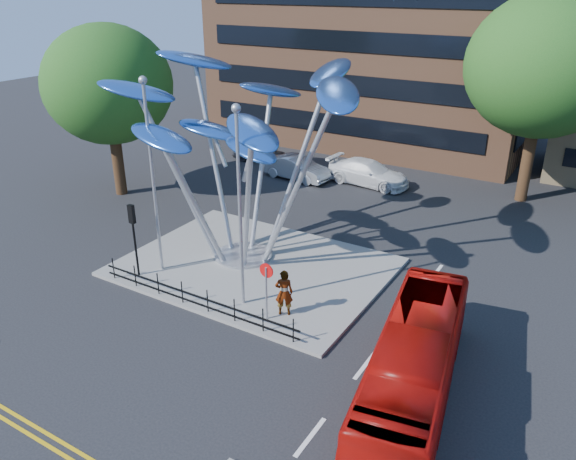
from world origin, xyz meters
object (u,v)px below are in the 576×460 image
Objects in this scene: no_entry_sign_island at (266,282)px; pedestrian at (284,293)px; red_bus at (414,367)px; parked_car_left at (259,152)px; traffic_light_island at (133,225)px; parked_car_mid at (297,168)px; leaf_sculpture at (239,119)px; street_lamp_left at (151,161)px; tree_left at (108,85)px; parked_car_right at (368,173)px; tree_right at (544,66)px; street_lamp_right at (239,191)px.

no_entry_sign_island is 1.01m from pedestrian.
parked_car_left is (-18.88, 19.31, -0.67)m from red_bus.
traffic_light_island is 15.87m from parked_car_mid.
parked_car_left is (-8.31, 13.70, -6.19)m from leaf_sculpture.
street_lamp_left is at bearing 171.39° from no_entry_sign_island.
street_lamp_left is 1.85× the size of parked_car_mid.
tree_left is at bearing 148.72° from red_bus.
tree_right is at bearing -72.52° from parked_car_right.
tree_left is 13.04m from parked_car_mid.
leaf_sculpture is at bearing 54.96° from traffic_light_island.
street_lamp_left is at bearing -169.22° from parked_car_mid.
no_entry_sign_island is 17.56m from parked_car_right.
traffic_light_island is at bearing -172.66° from parked_car_left.
red_bus reaches higher than parked_car_mid.
pedestrian is 0.42× the size of parked_car_mid.
tree_left reaches higher than parked_car_right.
leaf_sculpture is at bearing -66.60° from pedestrian.
leaf_sculpture is 2.68× the size of parked_car_mid.
traffic_light_island is at bearing -23.29° from pedestrian.
no_entry_sign_island is 6.68m from red_bus.
no_entry_sign_island is 1.24× the size of pedestrian.
traffic_light_island is 0.62× the size of parked_car_right.
street_lamp_right is (14.50, -7.00, -1.70)m from tree_left.
parked_car_right is at bearing 108.01° from red_bus.
street_lamp_left reaches higher than parked_car_left.
tree_right is 11.98m from parked_car_right.
no_entry_sign_island is (16.00, -7.48, -4.98)m from tree_left.
tree_right is at bearing 56.69° from leaf_sculpture.
street_lamp_right is 2.08× the size of parked_car_left.
leaf_sculpture is 4.28m from street_lamp_left.
tree_left is 12.58m from parked_car_left.
tree_left is 12.38m from leaf_sculpture.
red_bus is (22.50, -8.93, -5.44)m from tree_left.
traffic_light_island reaches higher than no_entry_sign_island.
parked_car_right reaches higher than parked_car_left.
pedestrian is 17.21m from parked_car_mid.
tree_right is at bearing 68.46° from street_lamp_right.
parked_car_mid is 4.84m from parked_car_right.
parked_car_left is (-5.38, 17.88, -1.94)m from traffic_light_island.
tree_right is at bearing 72.88° from no_entry_sign_island.
parked_car_left is at bearing -174.95° from tree_right.
street_lamp_left is (-12.50, -18.50, -2.68)m from tree_right.
parked_car_left is at bearing 122.06° from street_lamp_right.
red_bus is at bearing -27.97° from leaf_sculpture.
tree_right is 3.04× the size of parked_car_left.
tree_left is 1.06× the size of red_bus.
traffic_light_island is 7.58m from pedestrian.
leaf_sculpture is 3.19× the size of parked_car_left.
leaf_sculpture is at bearing -156.31° from parked_car_mid.
tree_left is 16.19m from street_lamp_right.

